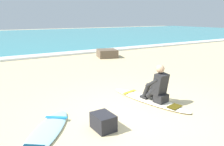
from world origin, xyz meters
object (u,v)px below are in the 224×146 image
Objects in this scene: surfer_seated at (158,87)px; shoreline_rock at (107,53)px; surfboard_spare_near at (47,132)px; surfboard_main at (149,99)px; beach_bag at (103,122)px.

surfer_seated reaches higher than shoreline_rock.
surfer_seated is at bearing 0.81° from surfboard_spare_near.
surfboard_main is 1.34× the size of surfboard_spare_near.
surfer_seated is 0.93× the size of shoreline_rock.
surfboard_spare_near is at bearing -128.40° from shoreline_rock.
beach_bag reaches higher than surfboard_main.
beach_bag reaches higher than surfboard_spare_near.
surfboard_main is at bearing 21.99° from beach_bag.
surfboard_spare_near is (-2.84, -0.04, -0.40)m from surfer_seated.
beach_bag is at bearing -121.04° from shoreline_rock.
shoreline_rock is (5.21, 6.57, 0.18)m from surfboard_spare_near.
surfboard_spare_near is at bearing -173.93° from surfboard_main.
shoreline_rock reaches higher than surfboard_main.
surfer_seated is (0.06, -0.26, 0.40)m from surfboard_main.
surfboard_main and surfboard_spare_near have the same top height.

